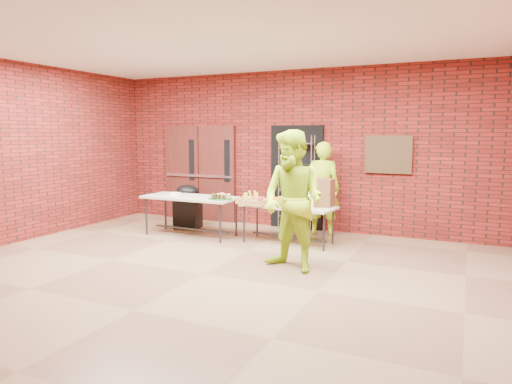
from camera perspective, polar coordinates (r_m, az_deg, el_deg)
room at (r=6.18m, az=-6.82°, el=4.15°), size 8.08×7.08×3.28m
double_doors at (r=10.29m, az=-7.07°, el=2.36°), size 1.78×0.12×2.10m
dark_doorway at (r=9.30m, az=5.08°, el=1.83°), size 1.10×0.06×2.10m
bronze_plaque at (r=8.81m, az=16.21°, el=4.52°), size 0.85×0.04×0.70m
wire_rack at (r=9.16m, az=5.06°, el=1.13°), size 0.73×0.39×1.90m
table_left at (r=8.73m, az=-8.18°, el=-0.95°), size 1.84×0.78×0.75m
table_right at (r=8.06m, az=4.06°, el=-2.07°), size 1.73×0.89×0.68m
basket_bananas at (r=8.25m, az=-0.67°, el=-1.00°), size 0.45×0.35×0.14m
basket_oranges at (r=8.11m, az=2.79°, el=-1.17°), size 0.45×0.35×0.14m
basket_apples at (r=8.08m, az=-0.18°, el=-1.21°), size 0.42×0.33×0.13m
muffin_tray at (r=8.30m, az=-4.49°, el=-0.55°), size 0.43×0.43×0.11m
napkin_box at (r=8.88m, az=-10.08°, el=-0.25°), size 0.18×0.12×0.06m
coffee_dispenser at (r=7.97m, az=8.30°, el=-0.08°), size 0.36×0.33×0.48m
cup_stack_front at (r=7.80m, az=6.13°, el=-1.09°), size 0.08×0.08×0.24m
cup_stack_mid at (r=7.75m, az=6.92°, el=-1.17°), size 0.08×0.08×0.24m
cup_stack_back at (r=7.96m, az=6.70°, el=-0.89°), size 0.08×0.08×0.25m
covered_grill at (r=9.47m, az=-8.53°, el=-1.78°), size 0.56×0.49×0.90m
volunteer_woman at (r=8.77m, az=8.31°, el=0.43°), size 0.73×0.56×1.79m
volunteer_man at (r=6.42m, az=4.66°, el=-1.12°), size 1.15×1.01×1.99m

